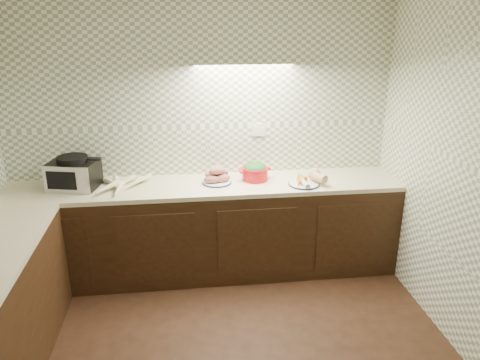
{
  "coord_description": "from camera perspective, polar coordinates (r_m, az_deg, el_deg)",
  "views": [
    {
      "loc": [
        -0.16,
        -2.48,
        2.41
      ],
      "look_at": [
        0.31,
        1.25,
        1.02
      ],
      "focal_mm": 35.0,
      "sensor_mm": 36.0,
      "label": 1
    }
  ],
  "objects": [
    {
      "name": "sweet_potato_plate",
      "position": [
        4.27,
        -2.87,
        0.46
      ],
      "size": [
        0.27,
        0.27,
        0.16
      ],
      "rotation": [
        0.0,
        0.0,
        0.32
      ],
      "color": "#131D43",
      "rests_on": "counter"
    },
    {
      "name": "parsnip_pile",
      "position": [
        4.26,
        -14.29,
        -0.66
      ],
      "size": [
        0.43,
        0.4,
        0.08
      ],
      "color": "beige",
      "rests_on": "counter"
    },
    {
      "name": "toaster_oven",
      "position": [
        4.38,
        -19.62,
        0.78
      ],
      "size": [
        0.47,
        0.4,
        0.29
      ],
      "rotation": [
        0.0,
        0.0,
        -0.23
      ],
      "color": "black",
      "rests_on": "counter"
    },
    {
      "name": "veg_plate",
      "position": [
        4.31,
        8.39,
        0.21
      ],
      "size": [
        0.36,
        0.36,
        0.13
      ],
      "rotation": [
        0.0,
        0.0,
        0.38
      ],
      "color": "#131D43",
      "rests_on": "counter"
    },
    {
      "name": "room",
      "position": [
        2.61,
        -3.3,
        2.81
      ],
      "size": [
        3.6,
        3.6,
        2.6
      ],
      "color": "black",
      "rests_on": "ground"
    },
    {
      "name": "counter",
      "position": [
        3.76,
        -14.33,
        -11.85
      ],
      "size": [
        3.6,
        3.6,
        0.9
      ],
      "color": "black",
      "rests_on": "ground"
    },
    {
      "name": "onion_bowl",
      "position": [
        4.39,
        -2.38,
        0.67
      ],
      "size": [
        0.14,
        0.14,
        0.1
      ],
      "color": "black",
      "rests_on": "counter"
    },
    {
      "name": "dutch_oven",
      "position": [
        4.34,
        1.85,
        1.05
      ],
      "size": [
        0.3,
        0.29,
        0.17
      ],
      "rotation": [
        0.0,
        0.0,
        0.25
      ],
      "color": "red",
      "rests_on": "counter"
    }
  ]
}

